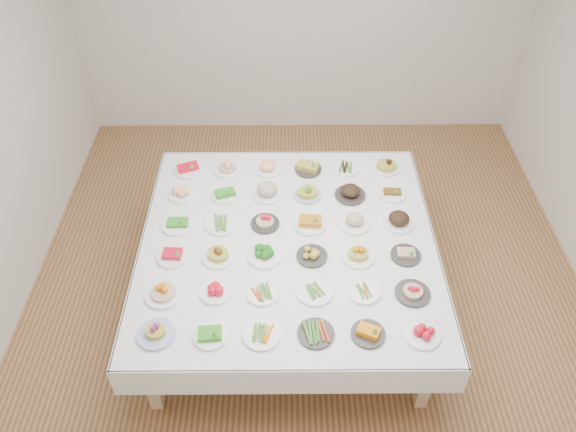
{
  "coord_description": "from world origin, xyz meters",
  "views": [
    {
      "loc": [
        -0.2,
        -3.37,
        3.96
      ],
      "look_at": [
        -0.17,
        -0.09,
        0.88
      ],
      "focal_mm": 35.0,
      "sensor_mm": 36.0,
      "label": 1
    }
  ],
  "objects_px": {
    "dish_18": "(177,221)",
    "dish_35": "(387,163)",
    "dish_0": "(155,330)",
    "display_table": "(288,246)"
  },
  "relations": [
    {
      "from": "dish_18",
      "to": "display_table",
      "type": "bearing_deg",
      "value": -11.09
    },
    {
      "from": "display_table",
      "to": "dish_0",
      "type": "relative_size",
      "value": 9.07
    },
    {
      "from": "dish_0",
      "to": "dish_18",
      "type": "distance_m",
      "value": 1.07
    },
    {
      "from": "display_table",
      "to": "dish_18",
      "type": "height_order",
      "value": "dish_18"
    },
    {
      "from": "dish_0",
      "to": "dish_35",
      "type": "xyz_separation_m",
      "value": [
        1.8,
        1.8,
        0.01
      ]
    },
    {
      "from": "display_table",
      "to": "dish_18",
      "type": "bearing_deg",
      "value": 168.91
    },
    {
      "from": "dish_0",
      "to": "dish_18",
      "type": "height_order",
      "value": "dish_0"
    },
    {
      "from": "dish_35",
      "to": "dish_0",
      "type": "bearing_deg",
      "value": -135.1
    },
    {
      "from": "dish_18",
      "to": "dish_35",
      "type": "bearing_deg",
      "value": 21.98
    },
    {
      "from": "display_table",
      "to": "dish_35",
      "type": "relative_size",
      "value": 9.63
    }
  ]
}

